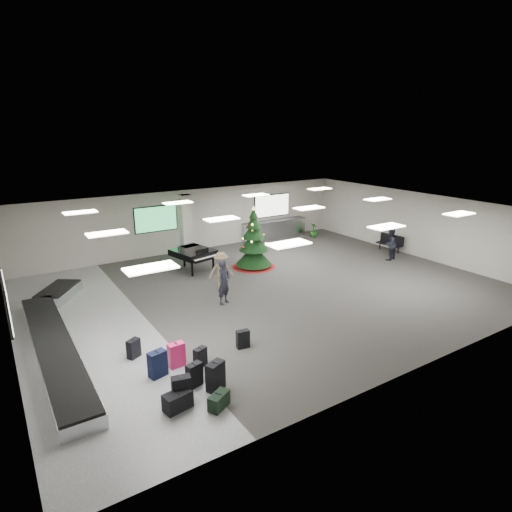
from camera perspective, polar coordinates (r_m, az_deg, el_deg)
ground at (r=17.22m, az=1.53°, el=-4.56°), size 18.00×18.00×0.00m
room_envelope at (r=16.86m, az=-0.77°, el=3.29°), size 18.02×14.02×3.21m
baggage_carousel at (r=14.56m, az=-25.17°, el=-9.52°), size 2.28×9.71×0.43m
service_counter at (r=25.01m, az=2.52°, el=3.58°), size 4.05×0.65×1.08m
suitcase_0 at (r=11.03m, az=-5.42°, el=-15.66°), size 0.55×0.44×0.77m
suitcase_1 at (r=11.25m, az=-8.22°, el=-15.42°), size 0.45×0.31×0.65m
pink_suitcase at (r=12.11m, az=-10.56°, el=-12.84°), size 0.46×0.28×0.71m
suitcase_3 at (r=12.06m, az=-7.44°, el=-13.22°), size 0.41×0.31×0.56m
navy_suitcase at (r=11.78m, az=-12.99°, el=-13.86°), size 0.52×0.37×0.74m
suitcase_5 at (r=10.73m, az=-9.90°, el=-17.12°), size 0.49×0.33×0.69m
green_duffel at (r=10.52m, az=-4.97°, el=-18.68°), size 0.62×0.51×0.39m
suitcase_7 at (r=12.87m, az=-1.76°, el=-11.00°), size 0.41×0.25×0.57m
suitcase_8 at (r=12.84m, az=-16.00°, el=-11.77°), size 0.43×0.37×0.57m
black_duffel at (r=10.59m, az=-10.40°, el=-18.47°), size 0.70×0.47×0.45m
christmas_tree at (r=19.77m, az=-0.31°, el=1.32°), size 2.02×2.02×2.89m
grand_piano at (r=19.54m, az=-8.29°, el=0.37°), size 1.88×2.24×1.12m
bench at (r=23.49m, az=17.51°, el=1.80°), size 0.64×1.44×0.88m
traveler_a at (r=15.71m, az=-4.29°, el=-3.50°), size 0.72×0.63×1.67m
traveler_b at (r=17.02m, az=-4.66°, el=-2.04°), size 1.14×0.84×1.58m
traveler_bench at (r=21.85m, az=17.41°, el=1.54°), size 0.88×0.75×1.61m
potted_plant_left at (r=23.89m, az=0.00°, el=2.55°), size 0.49×0.53×0.76m
potted_plant_right at (r=25.56m, az=7.71°, el=3.44°), size 0.52×0.52×0.83m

